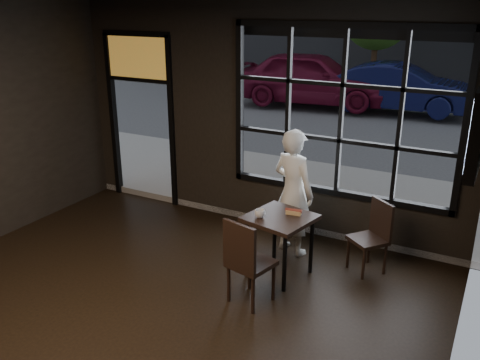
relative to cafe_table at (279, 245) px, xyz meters
The scene contains 14 objects.
floor 2.45m from the cafe_table, 112.46° to the right, with size 6.00×7.00×0.02m, color black.
wall_right 3.28m from the cafe_table, 47.09° to the right, with size 0.04×7.00×3.20m, color black.
window_frame 1.92m from the cafe_table, 77.69° to the left, with size 3.06×0.12×2.28m, color black.
stained_transom 3.82m from the cafe_table, 157.27° to the left, with size 1.20×0.06×0.70m, color orange.
street_asphalt 21.79m from the cafe_table, 92.43° to the left, with size 60.00×41.00×0.04m, color #545456.
cafe_table is the anchor object (origin of this frame).
chair_near 0.70m from the cafe_table, 92.65° to the right, with size 0.44×0.44×1.01m, color black.
chair_window 1.09m from the cafe_table, 32.20° to the left, with size 0.39×0.39×0.91m, color black.
man 0.79m from the cafe_table, 99.03° to the left, with size 0.61×0.40×1.68m, color white.
hotdog 0.45m from the cafe_table, 46.84° to the left, with size 0.20×0.08×0.06m, color tan, non-canonical shape.
cup 0.50m from the cafe_table, 144.01° to the right, with size 0.12×0.12×0.10m, color silver.
navy_car 10.02m from the cafe_table, 93.99° to the left, with size 1.45×4.17×1.37m, color black.
maroon_car 10.34m from the cafe_table, 108.61° to the left, with size 1.93×4.79×1.63m, color #590D23.
tree_left 12.67m from the cafe_table, 99.51° to the left, with size 2.25×2.25×3.85m.
Camera 1 is at (3.11, -2.85, 3.20)m, focal length 38.00 mm.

